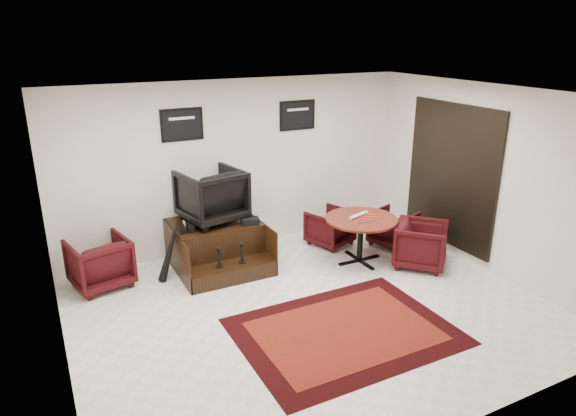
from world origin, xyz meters
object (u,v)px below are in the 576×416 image
object	(u,v)px
shine_podium	(217,246)
table_chair_corner	(421,243)
armchair_side	(99,260)
table_chair_back	(330,226)
table_chair_window	(393,226)
shine_chair	(211,193)
meeting_table	(361,223)

from	to	relation	value
shine_podium	table_chair_corner	size ratio (longest dim) A/B	1.79
armchair_side	table_chair_back	xyz separation A→B (m)	(3.74, -0.20, -0.06)
armchair_side	table_chair_corner	size ratio (longest dim) A/B	1.02
armchair_side	table_chair_window	world-z (taller)	armchair_side
armchair_side	table_chair_back	bearing A→B (deg)	164.66
armchair_side	shine_podium	bearing A→B (deg)	164.56
table_chair_corner	table_chair_window	bearing A→B (deg)	37.03
shine_podium	table_chair_back	xyz separation A→B (m)	(2.01, -0.10, 0.02)
shine_chair	meeting_table	size ratio (longest dim) A/B	0.81
shine_podium	table_chair_back	bearing A→B (deg)	-2.96
table_chair_window	table_chair_corner	xyz separation A→B (m)	(-0.14, -0.86, 0.05)
table_chair_back	table_chair_corner	xyz separation A→B (m)	(0.81, -1.38, 0.05)
armchair_side	meeting_table	xyz separation A→B (m)	(3.80, -1.02, 0.25)
shine_chair	shine_podium	bearing A→B (deg)	79.33
table_chair_back	table_chair_corner	distance (m)	1.60
shine_podium	armchair_side	world-z (taller)	armchair_side
armchair_side	meeting_table	world-z (taller)	armchair_side
shine_podium	armchair_side	xyz separation A→B (m)	(-1.73, 0.10, 0.08)
table_chair_window	armchair_side	bearing A→B (deg)	62.05
shine_chair	table_chair_corner	distance (m)	3.35
table_chair_window	shine_podium	bearing A→B (deg)	58.89
shine_podium	table_chair_back	world-z (taller)	shine_podium
shine_podium	armchair_side	distance (m)	1.74
shine_chair	table_chair_back	world-z (taller)	shine_chair
armchair_side	table_chair_window	distance (m)	4.75
meeting_table	table_chair_corner	distance (m)	0.98
table_chair_window	table_chair_corner	world-z (taller)	table_chair_corner
table_chair_back	table_chair_window	world-z (taller)	table_chair_back
shine_podium	table_chair_corner	xyz separation A→B (m)	(2.82, -1.48, 0.07)
table_chair_back	table_chair_window	xyz separation A→B (m)	(0.95, -0.52, -0.00)
shine_podium	shine_chair	distance (m)	0.84
shine_chair	meeting_table	world-z (taller)	shine_chair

